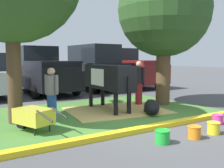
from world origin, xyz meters
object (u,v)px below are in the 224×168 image
Objects in this scene: calf_lying at (152,107)px; wheelbarrow at (33,116)px; shade_tree_right at (164,11)px; cow_holstein at (107,77)px; bucket_yellow at (214,128)px; person_handler at (52,93)px; bucket_pink at (218,119)px; pickup_truck_black at (42,71)px; bucket_orange at (194,132)px; pickup_truck_maroon at (127,69)px; suv_black at (93,67)px; bucket_green at (162,136)px; person_visitor_near at (139,82)px.

wheelbarrow reaches higher than calf_lying.
shade_tree_right is 3.36× the size of wheelbarrow.
bucket_yellow is (0.68, -3.73, -0.99)m from cow_holstein.
bucket_pink is at bearing -35.18° from person_handler.
shade_tree_right is 6.96m from pickup_truck_black.
person_handler is 0.28× the size of pickup_truck_black.
bucket_orange is at bearing -55.21° from person_handler.
pickup_truck_maroon reaches higher than wheelbarrow.
suv_black reaches higher than calf_lying.
pickup_truck_maroon is (5.87, 9.46, 0.96)m from bucket_green.
bucket_pink is (1.56, -3.21, -1.00)m from cow_holstein.
suv_black reaches higher than bucket_yellow.
suv_black is (1.57, 6.82, 1.03)m from calf_lying.
shade_tree_right is at bearing 4.88° from person_handler.
cow_holstein is 9.37× the size of bucket_green.
calf_lying reaches higher than bucket_pink.
pickup_truck_maroon is (2.63, 0.38, -0.16)m from suv_black.
bucket_pink is (1.54, 0.51, -0.01)m from bucket_orange.
shade_tree_right is 4.31× the size of calf_lying.
suv_black is at bearing 51.97° from wheelbarrow.
person_handler reaches higher than bucket_pink.
person_visitor_near is 5.41m from suv_black.
pickup_truck_black is 1.17× the size of suv_black.
cow_holstein is 3.71m from bucket_pink.
pickup_truck_black is (-0.47, 5.67, -0.03)m from cow_holstein.
pickup_truck_black reaches higher than cow_holstein.
calf_lying is 0.78× the size of wheelbarrow.
calf_lying is at bearing -143.95° from shade_tree_right.
shade_tree_right is 6.22m from wheelbarrow.
bucket_orange is at bearing -123.97° from shade_tree_right.
bucket_orange is at bearing -89.74° from cow_holstein.
bucket_orange is at bearing -109.26° from calf_lying.
calf_lying reaches higher than bucket_green.
cow_holstein reaches higher than bucket_pink.
person_visitor_near is 4.65m from wheelbarrow.
person_visitor_near is 4.07m from bucket_yellow.
person_handler is 3.34m from bucket_green.
person_handler is 4.28m from bucket_yellow.
person_visitor_near is (3.68, 0.77, 0.09)m from person_handler.
bucket_pink is (-0.83, -3.01, -3.40)m from shade_tree_right.
bucket_orange is (2.88, -2.45, -0.24)m from wheelbarrow.
bucket_green is 1.50m from bucket_yellow.
person_visitor_near is at bearing 155.89° from shade_tree_right.
bucket_yellow reaches higher than bucket_orange.
bucket_pink is (4.43, -1.94, -0.25)m from wheelbarrow.
wheelbarrow is at bearing -156.01° from cow_holstein.
bucket_green is at bearing -109.67° from suv_black.
pickup_truck_black reaches higher than wheelbarrow.
bucket_orange is at bearing -87.04° from pickup_truck_black.
shade_tree_right is 3.39m from cow_holstein.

